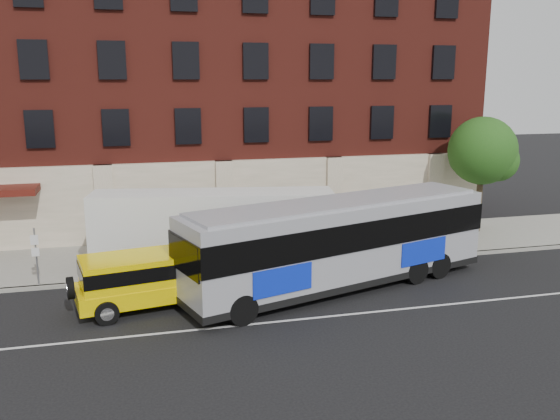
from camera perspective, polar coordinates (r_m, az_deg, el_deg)
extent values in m
plane|color=black|center=(20.58, -0.09, -11.26)|extent=(120.00, 120.00, 0.00)
cube|color=#98978A|center=(28.85, -4.43, -4.06)|extent=(60.00, 6.00, 0.15)
cube|color=#98978A|center=(26.03, -3.30, -5.90)|extent=(60.00, 0.25, 0.15)
cube|color=silver|center=(21.02, -0.43, -10.71)|extent=(60.00, 0.12, 0.01)
cube|color=maroon|center=(35.56, -6.86, 11.43)|extent=(30.00, 10.00, 15.00)
cube|color=beige|center=(31.08, -5.38, 1.08)|extent=(30.00, 0.35, 4.00)
cube|color=beige|center=(30.68, -16.49, 0.46)|extent=(0.90, 0.55, 4.00)
cube|color=beige|center=(30.98, -5.35, 1.05)|extent=(0.90, 0.55, 4.00)
cube|color=beige|center=(32.41, 5.19, 1.57)|extent=(0.90, 0.55, 4.00)
cube|color=beige|center=(34.82, 14.56, 1.98)|extent=(0.90, 0.55, 4.00)
cube|color=black|center=(30.57, -22.12, 7.23)|extent=(1.30, 0.20, 1.80)
cube|color=black|center=(30.29, -15.50, 7.65)|extent=(1.30, 0.20, 1.80)
cube|color=black|center=(30.41, -8.84, 7.97)|extent=(1.30, 0.20, 1.80)
cube|color=black|center=(30.93, -2.31, 8.19)|extent=(1.30, 0.20, 1.80)
cube|color=black|center=(31.82, 3.94, 8.29)|extent=(1.30, 0.20, 1.80)
cube|color=black|center=(33.07, 9.78, 8.30)|extent=(1.30, 0.20, 1.80)
cube|color=black|center=(34.62, 15.15, 8.24)|extent=(1.30, 0.20, 1.80)
cube|color=black|center=(30.49, -22.62, 13.22)|extent=(1.30, 0.20, 1.80)
cube|color=black|center=(30.21, -15.87, 13.70)|extent=(1.30, 0.20, 1.80)
cube|color=black|center=(30.33, -9.05, 14.01)|extent=(1.30, 0.20, 1.80)
cube|color=black|center=(30.85, -2.36, 14.12)|extent=(1.30, 0.20, 1.80)
cube|color=black|center=(31.75, 4.03, 14.06)|extent=(1.30, 0.20, 1.80)
cube|color=black|center=(32.99, 9.99, 13.85)|extent=(1.30, 0.20, 1.80)
cube|color=black|center=(34.55, 15.46, 13.53)|extent=(1.30, 0.20, 1.80)
cube|color=black|center=(34.78, 15.78, 18.80)|extent=(1.30, 0.20, 1.80)
cube|color=black|center=(31.33, -24.68, -0.68)|extent=(2.60, 0.15, 2.80)
cube|color=black|center=(30.76, -13.66, -0.10)|extent=(2.60, 0.15, 2.80)
cube|color=black|center=(31.34, -2.63, 0.48)|extent=(2.60, 0.15, 2.80)
cube|color=black|center=(33.03, 7.62, 1.01)|extent=(2.60, 0.15, 2.80)
cylinder|color=gray|center=(25.77, -22.38, -4.31)|extent=(0.07, 0.07, 2.50)
cube|color=silver|center=(25.42, -22.57, -2.68)|extent=(0.30, 0.03, 0.40)
cube|color=silver|center=(25.55, -22.48, -3.76)|extent=(0.30, 0.03, 0.35)
cylinder|color=#372A1B|center=(33.78, 18.56, 0.54)|extent=(0.32, 0.32, 3.00)
sphere|color=#1D4C15|center=(33.33, 18.91, 5.42)|extent=(3.60, 3.60, 3.60)
sphere|color=#1D4C15|center=(33.44, 20.23, 4.48)|extent=(2.20, 2.20, 2.20)
sphere|color=#1D4C15|center=(33.39, 17.62, 4.83)|extent=(2.00, 2.00, 2.00)
cube|color=#919299|center=(23.76, 5.72, -3.04)|extent=(13.36, 6.54, 3.12)
cube|color=black|center=(24.19, 5.65, -6.35)|extent=(13.43, 6.60, 0.27)
cube|color=#919299|center=(23.38, 5.81, 0.78)|extent=(12.64, 6.03, 0.13)
cube|color=black|center=(23.63, 5.75, -1.83)|extent=(13.47, 6.65, 1.10)
cube|color=#0C26BF|center=(20.93, 0.29, -6.81)|extent=(2.31, 0.76, 0.99)
cube|color=#0C26BF|center=(26.97, 9.48, -2.52)|extent=(2.31, 0.76, 0.99)
cylinder|color=black|center=(20.65, -3.63, -9.55)|extent=(1.14, 0.64, 1.10)
cylinder|color=black|center=(22.72, -6.57, -7.50)|extent=(1.14, 0.64, 1.10)
cylinder|color=black|center=(25.21, 12.97, -5.70)|extent=(1.14, 0.64, 1.10)
cylinder|color=black|center=(26.93, 9.29, -4.35)|extent=(1.14, 0.64, 1.10)
cylinder|color=black|center=(26.11, 15.05, -5.18)|extent=(1.14, 0.64, 1.10)
cylinder|color=black|center=(27.78, 11.36, -3.91)|extent=(1.14, 0.64, 1.10)
cube|color=#FCDB00|center=(22.61, -12.69, -7.50)|extent=(5.28, 2.93, 0.62)
cube|color=#FCDB00|center=(22.24, -14.24, -5.65)|extent=(3.74, 2.61, 1.04)
cube|color=black|center=(22.23, -14.25, -5.52)|extent=(3.79, 2.66, 0.52)
cube|color=#FCDB00|center=(22.82, -8.51, -5.88)|extent=(1.89, 2.22, 0.31)
cube|color=black|center=(23.17, -6.56, -6.63)|extent=(0.36, 1.65, 0.57)
cylinder|color=black|center=(22.13, -19.52, -7.09)|extent=(0.37, 0.82, 0.79)
cylinder|color=black|center=(22.12, -7.98, -8.48)|extent=(0.87, 0.43, 0.83)
cylinder|color=silver|center=(22.12, -7.98, -8.48)|extent=(0.51, 0.39, 0.46)
cylinder|color=black|center=(23.96, -9.37, -6.85)|extent=(0.87, 0.43, 0.83)
cylinder|color=silver|center=(23.96, -9.37, -6.85)|extent=(0.51, 0.39, 0.46)
cylinder|color=black|center=(21.52, -16.34, -9.50)|extent=(0.87, 0.43, 0.83)
cylinder|color=silver|center=(21.52, -16.34, -9.50)|extent=(0.51, 0.39, 0.46)
cylinder|color=black|center=(23.41, -17.07, -7.72)|extent=(0.87, 0.43, 0.83)
cylinder|color=silver|center=(23.41, -17.07, -7.72)|extent=(0.51, 0.39, 0.46)
cube|color=black|center=(26.58, -6.34, -4.64)|extent=(10.68, 3.88, 0.96)
cube|color=white|center=(26.12, -6.43, -0.98)|extent=(10.69, 3.92, 2.53)
cylinder|color=black|center=(26.11, -15.10, -5.44)|extent=(0.90, 0.39, 0.87)
cylinder|color=black|center=(27.99, -14.34, -4.17)|extent=(0.90, 0.39, 0.87)
cylinder|color=black|center=(25.92, -12.82, -5.44)|extent=(0.90, 0.39, 0.87)
cylinder|color=black|center=(27.82, -12.21, -4.17)|extent=(0.90, 0.39, 0.87)
cylinder|color=black|center=(25.67, 0.05, -5.29)|extent=(0.90, 0.39, 0.87)
cylinder|color=black|center=(27.58, -0.25, -4.02)|extent=(0.90, 0.39, 0.87)
cylinder|color=black|center=(25.76, 2.38, -5.24)|extent=(0.90, 0.39, 0.87)
cylinder|color=black|center=(27.67, 1.92, -3.97)|extent=(0.90, 0.39, 0.87)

